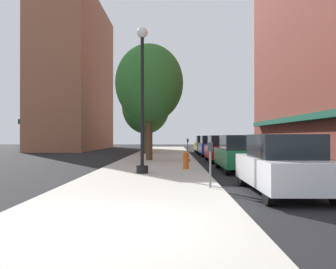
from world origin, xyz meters
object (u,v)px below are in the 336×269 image
object	(u,v)px
tree_mid	(145,100)
car_green	(239,154)
parking_meter_near	(188,145)
car_white	(282,165)
fire_hydrant	(186,160)
tree_far	(149,83)
tree_near	(146,106)
car_yellow	(204,144)
parking_meter_far	(210,159)
lamppost	(142,97)
car_red	(222,149)
car_blue	(211,146)

from	to	relation	value
tree_mid	car_green	bearing A→B (deg)	-68.79
parking_meter_near	car_white	world-z (taller)	car_white
fire_hydrant	tree_far	bearing A→B (deg)	109.27
tree_near	car_yellow	world-z (taller)	tree_near
parking_meter_far	lamppost	bearing A→B (deg)	120.75
car_red	parking_meter_far	bearing A→B (deg)	-98.11
tree_far	car_red	world-z (taller)	tree_far
car_green	car_red	distance (m)	5.86
car_red	lamppost	bearing A→B (deg)	-117.32
parking_meter_far	tree_mid	xyz separation A→B (m)	(-3.49, 19.90, 3.78)
parking_meter_near	car_yellow	distance (m)	8.14
lamppost	tree_mid	distance (m)	16.10
car_red	car_yellow	distance (m)	12.14
car_white	car_red	world-z (taller)	same
lamppost	car_red	size ratio (longest dim) A/B	1.37
car_white	car_green	world-z (taller)	same
parking_meter_near	car_yellow	bearing A→B (deg)	76.15
car_green	car_yellow	distance (m)	18.00
lamppost	parking_meter_near	size ratio (longest dim) A/B	4.50
lamppost	car_white	xyz separation A→B (m)	(4.28, -4.33, -2.39)
car_red	car_green	bearing A→B (deg)	-88.68
lamppost	fire_hydrant	bearing A→B (deg)	45.34
lamppost	parking_meter_near	distance (m)	12.49
tree_near	car_blue	xyz separation A→B (m)	(5.75, -6.34, -3.76)
tree_near	car_white	xyz separation A→B (m)	(5.75, -24.82, -3.76)
parking_meter_far	tree_far	world-z (taller)	tree_far
lamppost	car_yellow	distance (m)	20.57
tree_near	car_white	distance (m)	25.76
lamppost	car_blue	bearing A→B (deg)	73.19
lamppost	car_white	world-z (taller)	lamppost
parking_meter_far	car_yellow	bearing A→B (deg)	85.33
fire_hydrant	parking_meter_near	xyz separation A→B (m)	(0.49, 10.21, 0.43)
tree_mid	car_yellow	distance (m)	7.80
parking_meter_far	tree_near	bearing A→B (deg)	98.86
car_blue	car_red	bearing A→B (deg)	-90.89
tree_near	car_red	world-z (taller)	tree_near
lamppost	tree_far	xyz separation A→B (m)	(-0.26, 7.85, 1.73)
tree_mid	tree_far	distance (m)	8.19
car_white	lamppost	bearing A→B (deg)	136.47
fire_hydrant	car_red	size ratio (longest dim) A/B	0.18
tree_mid	car_white	xyz separation A→B (m)	(5.44, -20.32, -3.92)
lamppost	car_yellow	bearing A→B (deg)	77.91
parking_meter_far	car_red	size ratio (longest dim) A/B	0.30
lamppost	tree_far	bearing A→B (deg)	91.91
car_blue	car_white	bearing A→B (deg)	-90.89
tree_mid	tree_far	world-z (taller)	tree_far
car_green	car_white	bearing A→B (deg)	-88.70
tree_mid	car_green	distance (m)	15.54
tree_near	car_blue	distance (m)	9.35
car_white	parking_meter_near	bearing A→B (deg)	98.60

